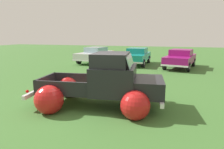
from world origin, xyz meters
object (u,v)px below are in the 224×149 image
at_px(show_car_2, 180,58).
at_px(lane_cone_0, 67,81).
at_px(spectator_1, 113,62).
at_px(lane_cone_1, 86,79).
at_px(vintage_pickup_truck, 107,86).
at_px(show_car_1, 137,56).
at_px(show_car_0, 95,54).

bearing_deg(show_car_2, lane_cone_0, -22.96).
xyz_separation_m(spectator_1, lane_cone_1, (-0.69, -2.41, -0.60)).
distance_m(vintage_pickup_truck, lane_cone_1, 3.32).
distance_m(show_car_1, show_car_2, 3.65).
distance_m(show_car_0, show_car_2, 7.56).
bearing_deg(spectator_1, vintage_pickup_truck, 51.80).
height_order(spectator_1, lane_cone_1, spectator_1).
bearing_deg(show_car_0, show_car_2, 90.78).
relative_size(vintage_pickup_truck, show_car_1, 1.09).
bearing_deg(vintage_pickup_truck, show_car_2, 67.16).
distance_m(lane_cone_0, lane_cone_1, 1.01).
bearing_deg(vintage_pickup_truck, lane_cone_0, 137.70).
xyz_separation_m(vintage_pickup_truck, show_car_1, (-0.91, 10.58, 0.03)).
bearing_deg(vintage_pickup_truck, show_car_0, 106.77).
height_order(vintage_pickup_truck, show_car_0, vintage_pickup_truck).
bearing_deg(spectator_1, lane_cone_0, 12.49).
xyz_separation_m(show_car_1, spectator_1, (-0.41, -5.57, 0.13)).
xyz_separation_m(spectator_1, lane_cone_0, (-1.42, -3.11, -0.60)).
xyz_separation_m(show_car_1, lane_cone_1, (-1.11, -7.98, -0.47)).
relative_size(vintage_pickup_truck, show_car_2, 1.04).
height_order(show_car_1, spectator_1, spectator_1).
xyz_separation_m(show_car_2, spectator_1, (-3.98, -4.79, 0.13)).
bearing_deg(show_car_1, lane_cone_0, -10.59).
height_order(vintage_pickup_truck, lane_cone_1, vintage_pickup_truck).
relative_size(vintage_pickup_truck, lane_cone_1, 7.66).
bearing_deg(vintage_pickup_truck, lane_cone_1, 120.17).
xyz_separation_m(show_car_0, lane_cone_1, (2.84, -8.09, -0.47)).
bearing_deg(lane_cone_0, vintage_pickup_truck, -34.64).
distance_m(show_car_1, lane_cone_0, 8.88).
bearing_deg(show_car_1, lane_cone_1, -6.57).
height_order(vintage_pickup_truck, show_car_1, vintage_pickup_truck).
distance_m(show_car_2, spectator_1, 6.23).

